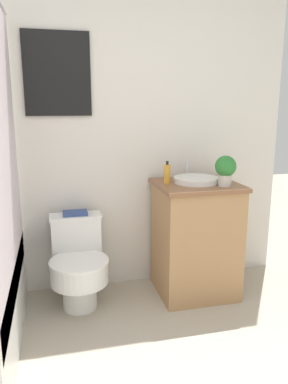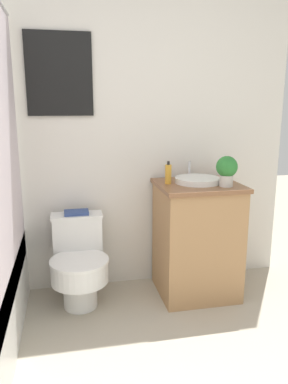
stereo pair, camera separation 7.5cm
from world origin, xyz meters
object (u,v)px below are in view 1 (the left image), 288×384
potted_plant (225,169)px  book_on_tank (75,213)px  toilet (78,263)px  soap_bottle (167,174)px  sink (196,180)px

potted_plant → book_on_tank: 1.11m
toilet → potted_plant: potted_plant is taller
toilet → soap_bottle: (0.65, 0.03, 0.61)m
sink → soap_bottle: (-0.22, 0.01, 0.05)m
book_on_tank → toilet: bearing=-90.0°
sink → soap_bottle: bearing=176.1°
toilet → sink: size_ratio=1.73×
toilet → book_on_tank: size_ratio=3.60×
soap_bottle → book_on_tank: bearing=170.0°
sink → potted_plant: size_ratio=1.72×
soap_bottle → potted_plant: (0.37, -0.17, 0.05)m
potted_plant → toilet: bearing=171.9°
potted_plant → soap_bottle: bearing=155.1°
potted_plant → book_on_tank: potted_plant is taller
toilet → sink: (0.87, 0.01, 0.56)m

